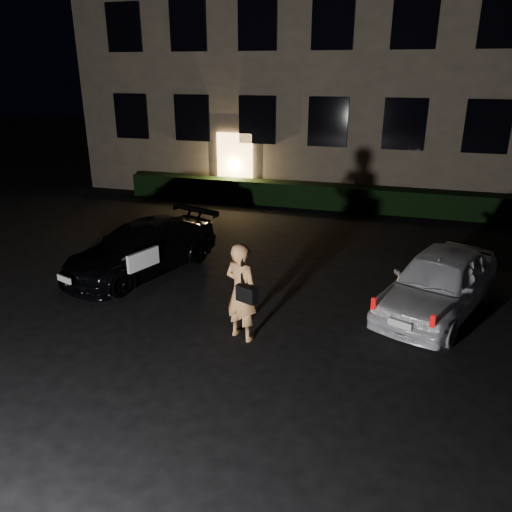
% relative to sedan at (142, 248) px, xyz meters
% --- Properties ---
extents(ground, '(80.00, 80.00, 0.00)m').
position_rel_sedan_xyz_m(ground, '(3.27, -3.18, -0.62)').
color(ground, black).
rests_on(ground, ground).
extents(building, '(20.00, 8.11, 12.00)m').
position_rel_sedan_xyz_m(building, '(3.27, 11.81, 5.38)').
color(building, brown).
rests_on(building, ground).
extents(hedge, '(15.00, 0.70, 0.85)m').
position_rel_sedan_xyz_m(hedge, '(3.27, 7.32, -0.19)').
color(hedge, black).
rests_on(hedge, ground).
extents(sedan, '(3.06, 4.60, 1.24)m').
position_rel_sedan_xyz_m(sedan, '(0.00, 0.00, 0.00)').
color(sedan, black).
rests_on(sedan, ground).
extents(hatch, '(2.91, 4.21, 1.33)m').
position_rel_sedan_xyz_m(hatch, '(6.96, -0.23, 0.05)').
color(hatch, white).
rests_on(hatch, ground).
extents(man, '(0.81, 0.70, 1.90)m').
position_rel_sedan_xyz_m(man, '(3.41, -2.42, 0.33)').
color(man, '#FDA963').
rests_on(man, ground).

